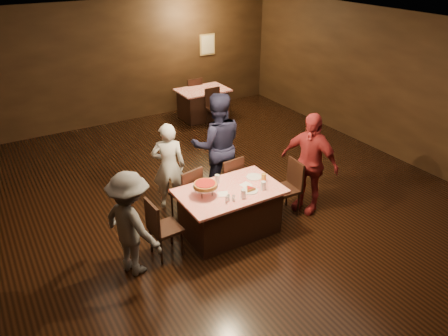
{
  "coord_description": "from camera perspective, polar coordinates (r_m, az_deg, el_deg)",
  "views": [
    {
      "loc": [
        -3.58,
        -5.57,
        4.16
      ],
      "look_at": [
        -0.45,
        -0.34,
        1.0
      ],
      "focal_mm": 35.0,
      "sensor_mm": 36.0,
      "label": 1
    }
  ],
  "objects": [
    {
      "name": "pizza_stand",
      "position": [
        6.49,
        -2.46,
        -2.24
      ],
      "size": [
        0.38,
        0.38,
        0.22
      ],
      "color": "black",
      "rests_on": "main_table"
    },
    {
      "name": "chair_back_near",
      "position": [
        11.01,
        -1.02,
        7.84
      ],
      "size": [
        0.42,
        0.42,
        0.95
      ],
      "primitive_type": "cube",
      "rotation": [
        0.0,
        0.0,
        0.01
      ],
      "color": "black",
      "rests_on": "ground"
    },
    {
      "name": "back_table",
      "position": [
        11.62,
        -2.76,
        8.41
      ],
      "size": [
        1.3,
        0.9,
        0.77
      ],
      "primitive_type": "cube",
      "color": "#B60C0E",
      "rests_on": "ground"
    },
    {
      "name": "chair_far_right",
      "position": [
        7.6,
        0.36,
        -1.6
      ],
      "size": [
        0.45,
        0.45,
        0.95
      ],
      "primitive_type": "cube",
      "rotation": [
        0.0,
        0.0,
        3.23
      ],
      "color": "black",
      "rests_on": "ground"
    },
    {
      "name": "condiments",
      "position": [
        6.4,
        0.73,
        -4.04
      ],
      "size": [
        0.17,
        0.1,
        0.09
      ],
      "color": "silver",
      "rests_on": "main_table"
    },
    {
      "name": "chair_far_left",
      "position": [
        7.27,
        -5.04,
        -3.16
      ],
      "size": [
        0.5,
        0.5,
        0.95
      ],
      "primitive_type": "cube",
      "rotation": [
        0.0,
        0.0,
        3.36
      ],
      "color": "black",
      "rests_on": "ground"
    },
    {
      "name": "glass_back",
      "position": [
        6.88,
        -0.89,
        -1.43
      ],
      "size": [
        0.08,
        0.08,
        0.14
      ],
      "primitive_type": "cylinder",
      "color": "silver",
      "rests_on": "main_table"
    },
    {
      "name": "main_table",
      "position": [
        6.92,
        0.75,
        -5.66
      ],
      "size": [
        1.6,
        1.0,
        0.77
      ],
      "primitive_type": "cube",
      "color": "red",
      "rests_on": "ground"
    },
    {
      "name": "glass_front_left",
      "position": [
        6.49,
        2.54,
        -3.4
      ],
      "size": [
        0.08,
        0.08,
        0.14
      ],
      "primitive_type": "cylinder",
      "color": "silver",
      "rests_on": "main_table"
    },
    {
      "name": "diner_navy_hoodie",
      "position": [
        7.73,
        -0.88,
        2.97
      ],
      "size": [
        1.13,
        1.01,
        1.93
      ],
      "primitive_type": "imported",
      "rotation": [
        0.0,
        0.0,
        2.79
      ],
      "color": "black",
      "rests_on": "ground"
    },
    {
      "name": "napkin_left",
      "position": [
        6.61,
        -0.11,
        -3.4
      ],
      "size": [
        0.21,
        0.21,
        0.01
      ],
      "primitive_type": "cube",
      "rotation": [
        0.0,
        0.0,
        -0.35
      ],
      "color": "white",
      "rests_on": "main_table"
    },
    {
      "name": "plate_with_slice",
      "position": [
        6.69,
        3.41,
        -2.82
      ],
      "size": [
        0.25,
        0.25,
        0.06
      ],
      "color": "white",
      "rests_on": "main_table"
    },
    {
      "name": "diner_red_shirt",
      "position": [
        7.42,
        11.05,
        0.67
      ],
      "size": [
        0.78,
        1.12,
        1.77
      ],
      "primitive_type": "imported",
      "rotation": [
        0.0,
        0.0,
        -1.2
      ],
      "color": "maroon",
      "rests_on": "ground"
    },
    {
      "name": "napkin_center",
      "position": [
        6.86,
        2.91,
        -2.23
      ],
      "size": [
        0.19,
        0.19,
        0.01
      ],
      "primitive_type": "cube",
      "rotation": [
        0.0,
        0.0,
        0.21
      ],
      "color": "white",
      "rests_on": "main_table"
    },
    {
      "name": "diner_grey_knit",
      "position": [
        6.07,
        -12.04,
        -7.19
      ],
      "size": [
        0.9,
        1.14,
        1.55
      ],
      "primitive_type": "imported",
      "rotation": [
        0.0,
        0.0,
        1.95
      ],
      "color": "#4D4E51",
      "rests_on": "ground"
    },
    {
      "name": "glass_amber",
      "position": [
        6.94,
        5.21,
        -1.29
      ],
      "size": [
        0.08,
        0.08,
        0.14
      ],
      "primitive_type": "cylinder",
      "color": "#BF7F26",
      "rests_on": "main_table"
    },
    {
      "name": "plate_empty",
      "position": [
        7.09,
        3.93,
        -1.17
      ],
      "size": [
        0.25,
        0.25,
        0.01
      ],
      "primitive_type": "cylinder",
      "color": "white",
      "rests_on": "main_table"
    },
    {
      "name": "chair_end_right",
      "position": [
        7.43,
        8.01,
        -2.64
      ],
      "size": [
        0.44,
        0.44,
        0.95
      ],
      "primitive_type": "cube",
      "rotation": [
        0.0,
        0.0,
        -1.62
      ],
      "color": "black",
      "rests_on": "ground"
    },
    {
      "name": "diner_white_jacket",
      "position": [
        7.45,
        -7.24,
        0.21
      ],
      "size": [
        0.67,
        0.56,
        1.56
      ],
      "primitive_type": "imported",
      "rotation": [
        0.0,
        0.0,
        2.75
      ],
      "color": "silver",
      "rests_on": "ground"
    },
    {
      "name": "chair_end_left",
      "position": [
        6.46,
        -7.67,
        -7.67
      ],
      "size": [
        0.44,
        0.44,
        0.95
      ],
      "primitive_type": "cube",
      "rotation": [
        0.0,
        0.0,
        1.63
      ],
      "color": "black",
      "rests_on": "ground"
    },
    {
      "name": "glass_front_right",
      "position": [
        6.72,
        5.16,
        -2.31
      ],
      "size": [
        0.08,
        0.08,
        0.14
      ],
      "primitive_type": "cylinder",
      "color": "silver",
      "rests_on": "main_table"
    },
    {
      "name": "room",
      "position": [
        6.93,
        1.78,
        10.44
      ],
      "size": [
        10.0,
        10.04,
        3.02
      ],
      "color": "black",
      "rests_on": "ground"
    },
    {
      "name": "chair_back_far",
      "position": [
        12.1,
        -4.14,
        9.59
      ],
      "size": [
        0.44,
        0.44,
        0.95
      ],
      "primitive_type": "cube",
      "rotation": [
        0.0,
        0.0,
        3.1
      ],
      "color": "black",
      "rests_on": "ground"
    }
  ]
}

